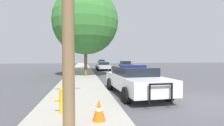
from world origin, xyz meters
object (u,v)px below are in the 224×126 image
at_px(tree_sidewalk_mid, 85,30).
at_px(tree_sidewalk_near, 86,22).
at_px(fire_hydrant, 63,99).
at_px(traffic_light, 93,44).
at_px(car_background_midblock, 103,66).
at_px(police_car, 135,80).
at_px(car_background_distant, 101,62).
at_px(car_background_oncoming, 125,65).
at_px(traffic_cone, 99,110).

bearing_deg(tree_sidewalk_mid, tree_sidewalk_near, -90.44).
height_order(fire_hydrant, traffic_light, traffic_light).
bearing_deg(car_background_midblock, tree_sidewalk_near, -106.58).
bearing_deg(tree_sidewalk_near, police_car, -75.11).
bearing_deg(car_background_midblock, car_background_distant, 84.81).
bearing_deg(tree_sidewalk_near, car_background_oncoming, 58.80).
distance_m(car_background_distant, tree_sidewalk_mid, 28.67).
bearing_deg(car_background_distant, police_car, -95.17).
bearing_deg(car_background_oncoming, tree_sidewalk_near, 63.16).
bearing_deg(car_background_oncoming, car_background_distant, -81.68).
bearing_deg(car_background_oncoming, fire_hydrant, 75.78).
distance_m(car_background_midblock, tree_sidewalk_near, 10.44).
relative_size(car_background_midblock, car_background_oncoming, 0.97).
distance_m(police_car, traffic_light, 20.83).
distance_m(tree_sidewalk_near, traffic_cone, 13.44).
relative_size(car_background_oncoming, tree_sidewalk_mid, 0.55).
xyz_separation_m(fire_hydrant, car_background_midblock, (3.63, 20.62, 0.10)).
distance_m(traffic_light, car_background_distant, 23.02).
height_order(traffic_light, traffic_cone, traffic_light).
bearing_deg(tree_sidewalk_mid, traffic_light, 75.47).
relative_size(tree_sidewalk_mid, tree_sidewalk_near, 0.98).
distance_m(car_background_oncoming, tree_sidewalk_near, 13.92).
height_order(car_background_midblock, tree_sidewalk_near, tree_sidewalk_near).
height_order(traffic_light, tree_sidewalk_near, tree_sidewalk_near).
xyz_separation_m(traffic_light, tree_sidewalk_near, (-1.43, -11.82, 1.29)).
xyz_separation_m(car_background_distant, tree_sidewalk_near, (-5.19, -34.28, 4.63)).
distance_m(car_background_distant, car_background_oncoming, 23.12).
relative_size(traffic_light, traffic_cone, 9.67).
distance_m(police_car, fire_hydrant, 4.40).
height_order(car_background_oncoming, traffic_cone, car_background_oncoming).
xyz_separation_m(police_car, fire_hydrant, (-3.23, -2.98, -0.18)).
bearing_deg(car_background_oncoming, car_background_midblock, 33.76).
distance_m(traffic_light, traffic_cone, 24.62).
height_order(car_background_midblock, traffic_cone, car_background_midblock).
distance_m(police_car, car_background_distant, 43.10).
xyz_separation_m(fire_hydrant, car_background_oncoming, (7.70, 22.92, 0.13)).
height_order(fire_hydrant, tree_sidewalk_near, tree_sidewalk_near).
bearing_deg(traffic_cone, police_car, 60.02).
xyz_separation_m(traffic_light, car_background_distant, (3.76, 22.46, -3.34)).
bearing_deg(car_background_distant, tree_sidewalk_mid, -101.83).
relative_size(fire_hydrant, tree_sidewalk_mid, 0.10).
bearing_deg(police_car, tree_sidewalk_mid, -84.91).
xyz_separation_m(police_car, tree_sidewalk_near, (-2.32, 8.73, 4.63)).
distance_m(traffic_light, tree_sidewalk_near, 11.97).
xyz_separation_m(tree_sidewalk_near, traffic_cone, (0.15, -12.49, -4.97)).
bearing_deg(car_background_distant, car_background_oncoming, -87.39).
height_order(police_car, traffic_cone, police_car).
bearing_deg(fire_hydrant, traffic_cone, -36.64).
xyz_separation_m(car_background_midblock, car_background_oncoming, (4.07, 2.29, 0.03)).
relative_size(car_background_oncoming, traffic_cone, 7.77).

